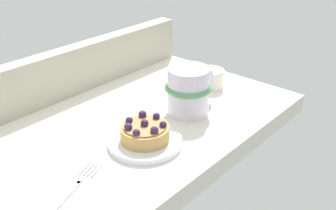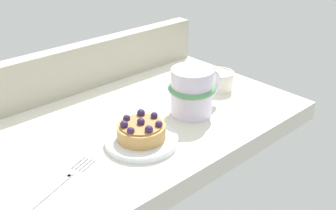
{
  "view_description": "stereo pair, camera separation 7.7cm",
  "coord_description": "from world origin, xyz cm",
  "px_view_note": "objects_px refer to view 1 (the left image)",
  "views": [
    {
      "loc": [
        -48.44,
        -52.41,
        39.91
      ],
      "look_at": [
        3.16,
        -7.46,
        4.9
      ],
      "focal_mm": 43.06,
      "sensor_mm": 36.0,
      "label": 1
    },
    {
      "loc": [
        -43.08,
        -57.91,
        39.91
      ],
      "look_at": [
        3.16,
        -7.46,
        4.9
      ],
      "focal_mm": 43.06,
      "sensor_mm": 36.0,
      "label": 2
    }
  ],
  "objects_px": {
    "dessert_plate": "(145,142)",
    "raspberry_tart": "(145,132)",
    "coffee_mug": "(189,90)",
    "dessert_fork": "(72,189)",
    "sugar_bowl": "(210,78)"
  },
  "relations": [
    {
      "from": "dessert_plate",
      "to": "dessert_fork",
      "type": "height_order",
      "value": "dessert_plate"
    },
    {
      "from": "raspberry_tart",
      "to": "coffee_mug",
      "type": "relative_size",
      "value": 0.65
    },
    {
      "from": "dessert_plate",
      "to": "dessert_fork",
      "type": "bearing_deg",
      "value": -177.97
    },
    {
      "from": "dessert_plate",
      "to": "raspberry_tart",
      "type": "height_order",
      "value": "raspberry_tart"
    },
    {
      "from": "raspberry_tart",
      "to": "coffee_mug",
      "type": "height_order",
      "value": "coffee_mug"
    },
    {
      "from": "raspberry_tart",
      "to": "sugar_bowl",
      "type": "distance_m",
      "value": 0.29
    },
    {
      "from": "raspberry_tart",
      "to": "dessert_fork",
      "type": "distance_m",
      "value": 0.17
    },
    {
      "from": "coffee_mug",
      "to": "sugar_bowl",
      "type": "distance_m",
      "value": 0.14
    },
    {
      "from": "raspberry_tart",
      "to": "dessert_fork",
      "type": "relative_size",
      "value": 0.6
    },
    {
      "from": "dessert_plate",
      "to": "sugar_bowl",
      "type": "height_order",
      "value": "sugar_bowl"
    },
    {
      "from": "dessert_fork",
      "to": "sugar_bowl",
      "type": "distance_m",
      "value": 0.46
    },
    {
      "from": "raspberry_tart",
      "to": "sugar_bowl",
      "type": "xyz_separation_m",
      "value": [
        0.29,
        0.06,
        -0.0
      ]
    },
    {
      "from": "coffee_mug",
      "to": "dessert_fork",
      "type": "height_order",
      "value": "coffee_mug"
    },
    {
      "from": "raspberry_tart",
      "to": "coffee_mug",
      "type": "distance_m",
      "value": 0.16
    },
    {
      "from": "dessert_plate",
      "to": "raspberry_tart",
      "type": "bearing_deg",
      "value": 105.16
    }
  ]
}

